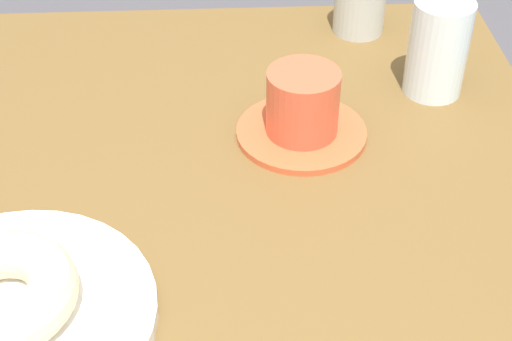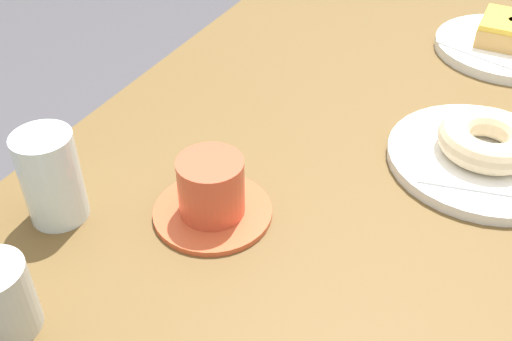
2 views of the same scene
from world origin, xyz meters
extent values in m
cylinder|color=brown|center=(0.50, -0.31, 0.34)|extent=(0.05, 0.05, 0.68)
cylinder|color=brown|center=(0.50, 0.31, 0.34)|extent=(0.05, 0.05, 0.68)
cylinder|color=white|center=(0.04, 0.14, 0.73)|extent=(0.23, 0.23, 0.01)
cube|color=white|center=(0.04, 0.14, 0.74)|extent=(0.18, 0.18, 0.00)
cylinder|color=silver|center=(0.35, -0.26, 0.77)|extent=(0.06, 0.06, 0.11)
cylinder|color=#CC5430|center=(0.28, -0.11, 0.72)|extent=(0.13, 0.13, 0.01)
cylinder|color=#D05035|center=(0.28, -0.11, 0.76)|extent=(0.07, 0.07, 0.07)
cylinder|color=black|center=(0.28, -0.11, 0.79)|extent=(0.06, 0.06, 0.00)
cylinder|color=#B2B7B2|center=(0.49, -0.20, 0.76)|extent=(0.06, 0.06, 0.07)
camera|label=1|loc=(-0.35, -0.03, 1.19)|focal=53.59mm
camera|label=2|loc=(0.70, 0.16, 1.17)|focal=41.93mm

